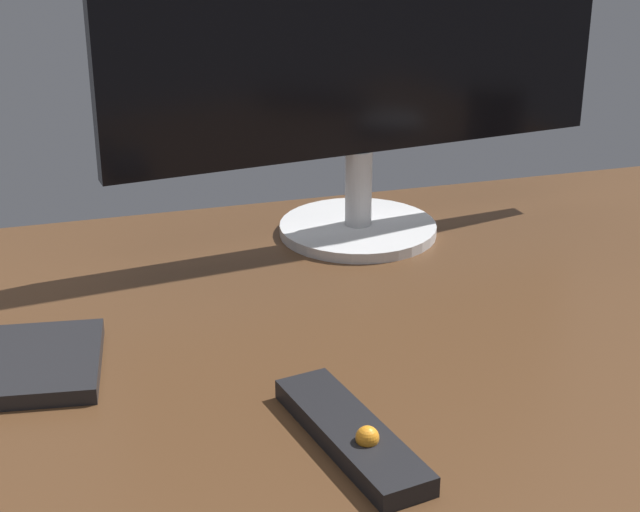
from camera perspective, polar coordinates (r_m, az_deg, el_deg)
desk at (r=97.27cm, az=-2.42°, el=-6.17°), size 140.00×84.00×2.00cm
monitor at (r=118.31cm, az=2.31°, el=13.32°), size 61.32×19.17×47.85cm
media_remote at (r=83.66cm, az=1.78°, el=-9.90°), size 8.31×19.22×3.03cm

